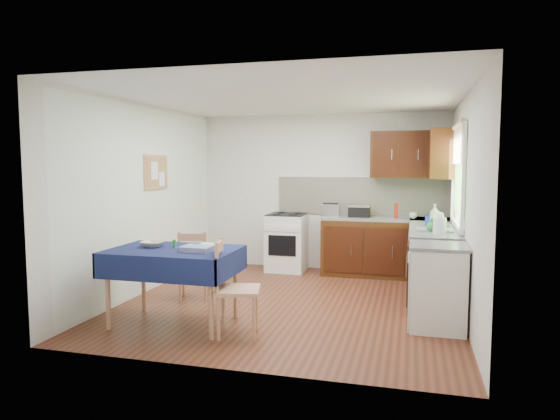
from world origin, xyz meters
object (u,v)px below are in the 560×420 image
(chair_near, at_px, (233,285))
(dish_rack, at_px, (435,229))
(dining_table, at_px, (173,259))
(chair_far, at_px, (194,263))
(sandwich_press, at_px, (359,211))
(kettle, at_px, (440,224))
(toaster, at_px, (331,210))

(chair_near, height_order, dish_rack, dish_rack)
(dining_table, distance_m, chair_far, 1.00)
(dining_table, relative_size, chair_near, 1.39)
(chair_near, bearing_deg, dining_table, 63.40)
(sandwich_press, height_order, kettle, kettle)
(chair_far, distance_m, chair_near, 1.46)
(dining_table, height_order, sandwich_press, sandwich_press)
(dining_table, distance_m, sandwich_press, 3.36)
(chair_far, height_order, kettle, kettle)
(kettle, bearing_deg, dish_rack, 100.02)
(kettle, bearing_deg, sandwich_press, 124.66)
(chair_far, relative_size, sandwich_press, 2.75)
(chair_near, distance_m, sandwich_press, 3.25)
(chair_near, xyz_separation_m, sandwich_press, (0.93, 3.08, 0.48))
(chair_far, relative_size, kettle, 3.48)
(dining_table, distance_m, dish_rack, 3.14)
(dining_table, distance_m, chair_near, 0.78)
(dining_table, xyz_separation_m, chair_near, (0.73, -0.17, -0.20))
(toaster, bearing_deg, dish_rack, -48.66)
(sandwich_press, bearing_deg, chair_far, -141.69)
(sandwich_press, bearing_deg, chair_near, -114.94)
(chair_near, height_order, sandwich_press, sandwich_press)
(dish_rack, bearing_deg, chair_near, -123.39)
(chair_near, relative_size, toaster, 3.45)
(chair_near, height_order, toaster, toaster)
(chair_near, xyz_separation_m, toaster, (0.50, 2.99, 0.49))
(toaster, relative_size, kettle, 1.11)
(kettle, bearing_deg, toaster, 135.59)
(chair_far, distance_m, toaster, 2.42)
(chair_near, relative_size, sandwich_press, 3.02)
(toaster, xyz_separation_m, dish_rack, (1.48, -1.26, -0.07))
(dish_rack, bearing_deg, chair_far, -152.55)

